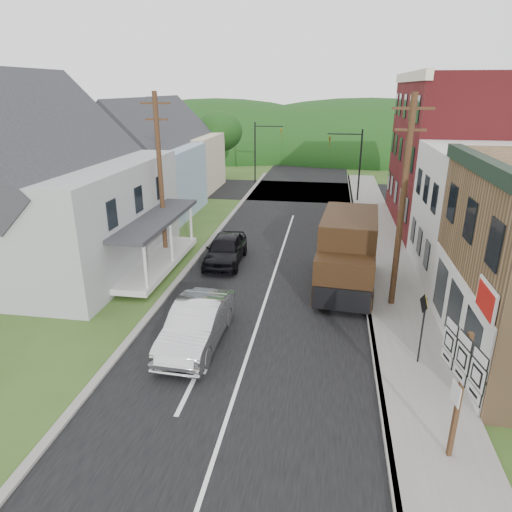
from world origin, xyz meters
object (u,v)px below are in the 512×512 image
at_px(delivery_van, 347,253).
at_px(warning_sign, 423,319).
at_px(silver_sedan, 197,325).
at_px(route_sign_cluster, 460,379).
at_px(dark_sedan, 226,249).

bearing_deg(delivery_van, warning_sign, -65.19).
xyz_separation_m(silver_sedan, delivery_van, (5.62, 6.23, 0.94)).
distance_m(delivery_van, route_sign_cluster, 11.01).
bearing_deg(silver_sedan, route_sign_cluster, -27.69).
distance_m(dark_sedan, route_sign_cluster, 15.82).
bearing_deg(route_sign_cluster, delivery_van, 91.68).
height_order(delivery_van, warning_sign, delivery_van).
distance_m(silver_sedan, delivery_van, 8.45).
bearing_deg(route_sign_cluster, silver_sedan, 139.85).
distance_m(dark_sedan, delivery_van, 6.93).
relative_size(dark_sedan, delivery_van, 0.73).
xyz_separation_m(silver_sedan, warning_sign, (7.96, -0.13, 0.98)).
height_order(dark_sedan, warning_sign, warning_sign).
bearing_deg(silver_sedan, warning_sign, 0.62).
height_order(silver_sedan, route_sign_cluster, route_sign_cluster).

